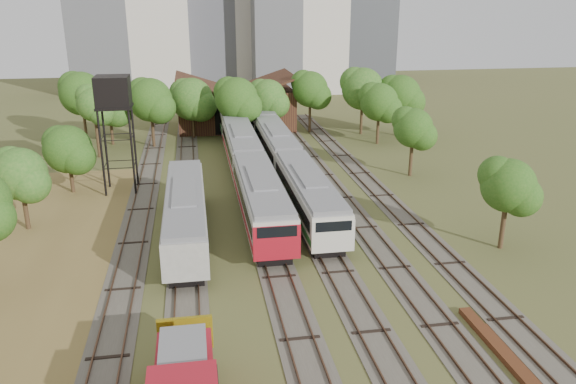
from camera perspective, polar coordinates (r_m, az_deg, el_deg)
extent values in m
plane|color=#475123|center=(29.13, 6.52, -17.72)|extent=(240.00, 240.00, 0.00)
cube|color=brown|center=(36.63, -26.36, -11.47)|extent=(14.00, 60.00, 0.04)
cube|color=#4C473D|center=(50.67, -14.74, -1.74)|extent=(2.60, 80.00, 0.06)
cube|color=#472D1E|center=(50.71, -15.55, -1.69)|extent=(0.08, 80.00, 0.14)
cube|color=#472D1E|center=(50.57, -13.94, -1.60)|extent=(0.08, 80.00, 0.14)
cube|color=#4C473D|center=(50.43, -10.21, -1.50)|extent=(2.60, 80.00, 0.06)
cube|color=#472D1E|center=(50.42, -11.03, -1.45)|extent=(0.08, 80.00, 0.14)
cube|color=#472D1E|center=(50.39, -9.40, -1.36)|extent=(0.08, 80.00, 0.14)
cube|color=#4C473D|center=(50.67, -3.42, -1.13)|extent=(2.60, 80.00, 0.06)
cube|color=#472D1E|center=(50.57, -4.23, -1.08)|extent=(0.08, 80.00, 0.14)
cube|color=#472D1E|center=(50.71, -2.62, -0.98)|extent=(0.08, 80.00, 0.14)
cube|color=#4C473D|center=(51.22, 1.03, -0.87)|extent=(2.60, 80.00, 0.06)
cube|color=#472D1E|center=(51.07, 0.24, -0.82)|extent=(0.08, 80.00, 0.14)
cube|color=#472D1E|center=(51.32, 1.82, -0.73)|extent=(0.08, 80.00, 0.14)
cube|color=#4C473D|center=(52.07, 5.36, -0.62)|extent=(2.60, 80.00, 0.06)
cube|color=#472D1E|center=(51.87, 4.60, -0.57)|extent=(0.08, 80.00, 0.14)
cube|color=#472D1E|center=(52.23, 6.12, -0.48)|extent=(0.08, 80.00, 0.14)
cube|color=#4C473D|center=(53.21, 9.53, -0.37)|extent=(2.60, 80.00, 0.06)
cube|color=#472D1E|center=(52.96, 8.80, -0.32)|extent=(0.08, 80.00, 0.14)
cube|color=#472D1E|center=(53.42, 10.26, -0.24)|extent=(0.08, 80.00, 0.14)
cube|color=black|center=(45.75, -2.71, -2.82)|extent=(2.39, 15.64, 0.87)
cube|color=beige|center=(45.12, -2.74, -0.70)|extent=(3.15, 17.00, 2.72)
cube|color=black|center=(45.01, -2.75, -0.31)|extent=(3.21, 15.64, 0.92)
cube|color=slate|center=(44.62, -2.77, 1.18)|extent=(2.90, 16.66, 0.39)
cube|color=maroon|center=(45.38, -2.73, -1.60)|extent=(3.21, 16.66, 0.49)
cube|color=maroon|center=(37.38, -1.14, -5.17)|extent=(3.19, 0.25, 2.45)
cube|color=black|center=(62.27, -4.71, 3.06)|extent=(2.39, 15.64, 0.87)
cube|color=beige|center=(61.80, -4.75, 4.66)|extent=(3.15, 17.00, 2.72)
cube|color=black|center=(61.73, -4.76, 4.95)|extent=(3.21, 15.64, 0.92)
cube|color=slate|center=(61.44, -4.79, 6.06)|extent=(2.90, 16.66, 0.39)
cube|color=maroon|center=(61.99, -4.73, 3.97)|extent=(3.21, 16.66, 0.49)
cube|color=black|center=(46.95, 2.05, -2.26)|extent=(2.27, 15.64, 0.83)
cube|color=beige|center=(46.36, 2.07, -0.29)|extent=(3.00, 17.00, 2.58)
cube|color=black|center=(46.26, 2.08, 0.07)|extent=(3.06, 15.64, 0.88)
cube|color=slate|center=(45.90, 2.09, 1.45)|extent=(2.76, 16.66, 0.37)
cube|color=#186222|center=(46.60, 2.06, -1.13)|extent=(3.06, 16.66, 0.46)
cube|color=beige|center=(38.73, 4.60, -4.51)|extent=(3.04, 0.25, 2.32)
cube|color=black|center=(63.33, -1.15, 3.37)|extent=(2.27, 15.64, 0.83)
cube|color=beige|center=(62.90, -1.16, 4.86)|extent=(3.00, 17.00, 2.58)
cube|color=black|center=(62.82, -1.16, 5.14)|extent=(3.06, 15.64, 0.88)
cube|color=slate|center=(62.56, -1.17, 6.18)|extent=(2.76, 16.66, 0.37)
cube|color=#186222|center=(63.08, -1.15, 4.23)|extent=(3.06, 16.66, 0.46)
cube|color=black|center=(80.19, -3.03, 6.65)|extent=(2.27, 15.64, 0.83)
cube|color=beige|center=(79.85, -3.05, 7.85)|extent=(3.00, 17.00, 2.58)
cube|color=black|center=(79.79, -3.05, 8.06)|extent=(3.06, 15.64, 0.88)
cube|color=slate|center=(79.58, -3.07, 8.89)|extent=(2.76, 16.66, 0.37)
cube|color=#186222|center=(79.99, -3.04, 7.34)|extent=(3.06, 16.66, 0.46)
cube|color=black|center=(80.32, -5.92, 6.60)|extent=(2.30, 14.72, 0.84)
cube|color=beige|center=(79.98, -5.96, 7.81)|extent=(3.03, 16.00, 2.61)
cube|color=black|center=(79.92, -5.97, 8.03)|extent=(3.09, 14.72, 0.89)
cube|color=slate|center=(79.71, -6.00, 8.86)|extent=(2.79, 15.68, 0.38)
cube|color=#186222|center=(80.12, -5.95, 7.29)|extent=(3.09, 15.68, 0.47)
cube|color=beige|center=(72.24, -5.52, 6.53)|extent=(3.07, 0.25, 2.35)
cube|color=maroon|center=(26.59, -10.42, -17.52)|extent=(2.52, 4.40, 1.51)
cube|color=gold|center=(29.23, -10.40, -13.96)|extent=(2.72, 0.20, 1.82)
cube|color=slate|center=(24.99, -10.66, -15.52)|extent=(2.02, 3.60, 0.20)
cube|color=black|center=(44.03, -10.24, -4.04)|extent=(2.24, 16.56, 0.81)
cube|color=gray|center=(43.42, -10.37, -2.00)|extent=(2.95, 18.00, 2.54)
cube|color=black|center=(43.31, -10.39, -1.62)|extent=(3.01, 16.56, 0.86)
cube|color=slate|center=(42.93, -10.48, -0.18)|extent=(2.71, 17.64, 0.37)
cylinder|color=black|center=(54.06, -18.39, 3.62)|extent=(0.20, 0.20, 8.01)
cylinder|color=black|center=(53.70, -15.54, 3.80)|extent=(0.20, 0.20, 8.01)
cylinder|color=black|center=(56.65, -18.02, 4.33)|extent=(0.20, 0.20, 8.01)
cylinder|color=black|center=(56.31, -15.30, 4.51)|extent=(0.20, 0.20, 8.01)
cube|color=black|center=(54.32, -17.22, 8.26)|extent=(3.15, 3.15, 0.20)
cube|color=black|center=(54.09, -17.37, 9.77)|extent=(3.00, 3.00, 2.70)
cube|color=#593019|center=(31.42, 21.65, -15.71)|extent=(0.67, 10.06, 0.34)
cube|color=#593019|center=(30.84, 22.97, -16.67)|extent=(0.54, 8.58, 0.28)
cube|color=#341812|center=(81.90, -5.37, 8.52)|extent=(16.00, 11.00, 5.50)
cube|color=#341812|center=(81.17, -8.31, 10.71)|extent=(8.45, 11.55, 2.96)
cube|color=#341812|center=(81.76, -2.60, 10.94)|extent=(8.45, 11.55, 2.96)
cube|color=black|center=(76.66, -5.03, 7.40)|extent=(6.40, 0.15, 4.12)
cylinder|color=#382616|center=(48.99, -25.12, -1.45)|extent=(0.36, 0.36, 3.61)
sphere|color=#235316|center=(48.19, -25.58, 1.67)|extent=(4.11, 4.11, 4.11)
cylinder|color=#382616|center=(56.85, -21.16, 1.56)|extent=(0.36, 0.36, 3.31)
sphere|color=#235316|center=(56.20, -21.46, 4.06)|extent=(4.49, 4.49, 4.49)
cylinder|color=#382616|center=(68.75, -18.78, 5.34)|extent=(0.36, 0.36, 4.86)
sphere|color=#235316|center=(68.04, -19.11, 8.40)|extent=(3.93, 3.93, 3.93)
cylinder|color=#382616|center=(78.38, -19.94, 6.73)|extent=(0.36, 0.36, 4.74)
sphere|color=#235316|center=(77.77, -20.25, 9.36)|extent=(5.59, 5.59, 5.59)
cylinder|color=#382616|center=(74.62, -17.49, 6.09)|extent=(0.36, 0.36, 3.88)
sphere|color=#235316|center=(74.06, -17.72, 8.35)|extent=(4.97, 4.97, 4.97)
cylinder|color=#382616|center=(71.85, -13.57, 6.27)|extent=(0.36, 0.36, 4.62)
sphere|color=#235316|center=(71.19, -13.79, 9.07)|extent=(5.29, 5.29, 5.29)
cylinder|color=#382616|center=(75.92, -9.60, 6.95)|extent=(0.36, 0.36, 4.02)
sphere|color=#235316|center=(75.35, -9.73, 9.26)|extent=(5.55, 5.55, 5.55)
cylinder|color=#382616|center=(71.26, -5.14, 6.59)|extent=(0.36, 0.36, 4.56)
sphere|color=#235316|center=(70.60, -5.23, 9.39)|extent=(5.34, 5.34, 5.34)
cylinder|color=#382616|center=(75.89, -2.04, 7.21)|extent=(0.36, 0.36, 4.04)
sphere|color=#235316|center=(75.32, -2.06, 9.53)|extent=(4.89, 4.89, 4.89)
cylinder|color=#382616|center=(77.94, 2.23, 7.76)|extent=(0.36, 0.36, 4.69)
sphere|color=#235316|center=(77.33, 2.26, 10.39)|extent=(4.84, 4.84, 4.84)
cylinder|color=#382616|center=(77.63, 7.47, 7.62)|extent=(0.36, 0.36, 4.83)
sphere|color=#235316|center=(77.01, 7.59, 10.35)|extent=(5.62, 5.62, 5.62)
cylinder|color=#382616|center=(77.45, 11.19, 7.18)|extent=(0.36, 0.36, 4.26)
sphere|color=#235316|center=(76.87, 11.34, 9.58)|extent=(5.42, 5.42, 5.42)
cylinder|color=#382616|center=(43.82, 21.01, -3.04)|extent=(0.36, 0.36, 3.82)
sphere|color=#235316|center=(42.87, 21.47, 0.63)|extent=(3.88, 3.88, 3.88)
cylinder|color=#382616|center=(59.50, 12.39, 3.48)|extent=(0.36, 0.36, 3.99)
sphere|color=#235316|center=(58.78, 12.60, 6.38)|extent=(4.02, 4.02, 4.02)
cylinder|color=#382616|center=(72.49, 9.12, 6.49)|extent=(0.36, 0.36, 4.19)
sphere|color=#235316|center=(71.88, 9.25, 9.00)|extent=(4.75, 4.75, 4.75)
cube|color=#3F4247|center=(138.62, 7.89, 17.30)|extent=(12.00, 12.00, 28.00)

